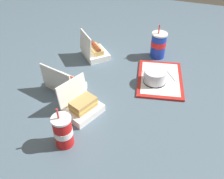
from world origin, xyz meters
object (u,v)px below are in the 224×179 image
at_px(ketchup_cup, 153,71).
at_px(clamshell_hotdog_back, 94,51).
at_px(plastic_fork, 172,76).
at_px(clamshell_hotdog_corner, 65,82).
at_px(soda_cup_back, 63,131).
at_px(soda_cup_center, 158,45).
at_px(food_tray, 160,79).
at_px(clamshell_sandwich_center, 82,107).
at_px(cake_container, 155,77).

bearing_deg(ketchup_cup, clamshell_hotdog_back, -100.45).
distance_m(plastic_fork, clamshell_hotdog_corner, 0.64).
xyz_separation_m(clamshell_hotdog_back, soda_cup_back, (0.73, 0.16, 0.04)).
bearing_deg(soda_cup_center, clamshell_hotdog_corner, -39.56).
relative_size(food_tray, clamshell_hotdog_corner, 1.76).
relative_size(clamshell_hotdog_corner, soda_cup_center, 1.02).
xyz_separation_m(food_tray, clamshell_sandwich_center, (0.41, -0.32, 0.04)).
height_order(cake_container, soda_cup_back, soda_cup_back).
bearing_deg(soda_cup_back, clamshell_hotdog_back, -167.94).
height_order(ketchup_cup, clamshell_sandwich_center, clamshell_sandwich_center).
xyz_separation_m(food_tray, ketchup_cup, (-0.04, -0.05, 0.02)).
height_order(clamshell_hotdog_corner, clamshell_sandwich_center, clamshell_sandwich_center).
height_order(cake_container, plastic_fork, cake_container).
distance_m(food_tray, clamshell_hotdog_corner, 0.56).
bearing_deg(clamshell_hotdog_corner, soda_cup_back, 27.21).
relative_size(clamshell_hotdog_back, soda_cup_back, 1.06).
relative_size(food_tray, ketchup_cup, 10.34).
distance_m(plastic_fork, soda_cup_center, 0.27).
relative_size(food_tray, soda_cup_center, 1.79).
xyz_separation_m(cake_container, soda_cup_back, (0.57, -0.29, 0.03)).
distance_m(ketchup_cup, clamshell_hotdog_back, 0.42).
bearing_deg(ketchup_cup, food_tray, 54.03).
bearing_deg(cake_container, clamshell_hotdog_corner, -66.00).
height_order(clamshell_hotdog_back, soda_cup_back, soda_cup_back).
distance_m(clamshell_sandwich_center, soda_cup_back, 0.21).
bearing_deg(food_tray, clamshell_sandwich_center, -37.60).
bearing_deg(soda_cup_back, clamshell_hotdog_corner, -152.79).
xyz_separation_m(plastic_fork, clamshell_sandwich_center, (0.45, -0.38, 0.03)).
relative_size(cake_container, clamshell_hotdog_back, 0.56).
height_order(food_tray, clamshell_sandwich_center, clamshell_sandwich_center).
distance_m(food_tray, clamshell_sandwich_center, 0.52).
bearing_deg(clamshell_hotdog_corner, plastic_fork, 117.82).
xyz_separation_m(ketchup_cup, plastic_fork, (-0.00, 0.12, -0.01)).
height_order(clamshell_hotdog_back, soda_cup_center, soda_cup_center).
xyz_separation_m(plastic_fork, soda_cup_back, (0.65, -0.38, 0.06)).
bearing_deg(food_tray, ketchup_cup, -125.97).
xyz_separation_m(food_tray, clamshell_hotdog_corner, (0.26, -0.50, 0.03)).
bearing_deg(clamshell_hotdog_back, soda_cup_back, 12.06).
xyz_separation_m(soda_cup_center, soda_cup_back, (0.87, -0.24, -0.01)).
bearing_deg(clamshell_hotdog_back, cake_container, 70.04).
xyz_separation_m(ketchup_cup, clamshell_hotdog_back, (-0.08, -0.42, 0.01)).
bearing_deg(clamshell_sandwich_center, clamshell_hotdog_corner, -130.71).
height_order(ketchup_cup, soda_cup_back, soda_cup_back).
height_order(soda_cup_center, soda_cup_back, soda_cup_center).
distance_m(cake_container, clamshell_sandwich_center, 0.47).
bearing_deg(ketchup_cup, plastic_fork, 91.28).
bearing_deg(cake_container, soda_cup_back, -26.84).
distance_m(cake_container, clamshell_hotdog_corner, 0.52).
bearing_deg(clamshell_hotdog_corner, clamshell_hotdog_back, 175.63).
bearing_deg(clamshell_sandwich_center, food_tray, 142.40).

